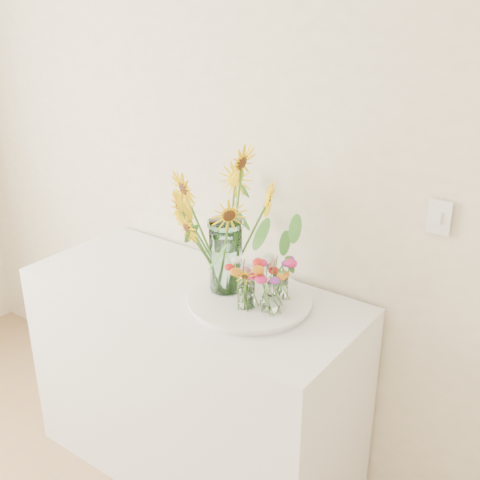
{
  "coord_description": "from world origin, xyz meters",
  "views": [
    {
      "loc": [
        1.3,
        0.33,
        2.02
      ],
      "look_at": [
        0.13,
        1.94,
        1.17
      ],
      "focal_mm": 45.0,
      "sensor_mm": 36.0,
      "label": 1
    }
  ],
  "objects_px": {
    "counter": "(194,381)",
    "tray": "(250,302)",
    "small_vase_a": "(246,295)",
    "small_vase_b": "(271,297)",
    "small_vase_c": "(280,286)",
    "mason_jar": "(226,256)"
  },
  "relations": [
    {
      "from": "counter",
      "to": "tray",
      "type": "relative_size",
      "value": 3.17
    },
    {
      "from": "small_vase_a",
      "to": "small_vase_b",
      "type": "distance_m",
      "value": 0.09
    },
    {
      "from": "small_vase_a",
      "to": "small_vase_c",
      "type": "distance_m",
      "value": 0.15
    },
    {
      "from": "tray",
      "to": "small_vase_c",
      "type": "bearing_deg",
      "value": 41.67
    },
    {
      "from": "tray",
      "to": "small_vase_a",
      "type": "relative_size",
      "value": 4.17
    },
    {
      "from": "counter",
      "to": "tray",
      "type": "height_order",
      "value": "tray"
    },
    {
      "from": "small_vase_b",
      "to": "small_vase_a",
      "type": "bearing_deg",
      "value": -160.82
    },
    {
      "from": "mason_jar",
      "to": "counter",
      "type": "bearing_deg",
      "value": -168.6
    },
    {
      "from": "counter",
      "to": "small_vase_a",
      "type": "bearing_deg",
      "value": -6.34
    },
    {
      "from": "counter",
      "to": "mason_jar",
      "type": "relative_size",
      "value": 4.83
    },
    {
      "from": "counter",
      "to": "small_vase_b",
      "type": "xyz_separation_m",
      "value": [
        0.39,
        -0.0,
        0.54
      ]
    },
    {
      "from": "small_vase_b",
      "to": "small_vase_c",
      "type": "relative_size",
      "value": 1.19
    },
    {
      "from": "small_vase_a",
      "to": "small_vase_c",
      "type": "height_order",
      "value": "small_vase_a"
    },
    {
      "from": "small_vase_a",
      "to": "small_vase_b",
      "type": "bearing_deg",
      "value": 19.18
    },
    {
      "from": "small_vase_a",
      "to": "small_vase_b",
      "type": "height_order",
      "value": "small_vase_b"
    },
    {
      "from": "counter",
      "to": "mason_jar",
      "type": "distance_m",
      "value": 0.64
    },
    {
      "from": "small_vase_c",
      "to": "small_vase_b",
      "type": "bearing_deg",
      "value": -74.95
    },
    {
      "from": "counter",
      "to": "mason_jar",
      "type": "height_order",
      "value": "mason_jar"
    },
    {
      "from": "small_vase_a",
      "to": "small_vase_b",
      "type": "xyz_separation_m",
      "value": [
        0.09,
        0.03,
        0.01
      ]
    },
    {
      "from": "counter",
      "to": "tray",
      "type": "xyz_separation_m",
      "value": [
        0.27,
        0.03,
        0.46
      ]
    },
    {
      "from": "mason_jar",
      "to": "tray",
      "type": "bearing_deg",
      "value": -2.74
    },
    {
      "from": "tray",
      "to": "mason_jar",
      "type": "distance_m",
      "value": 0.2
    }
  ]
}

